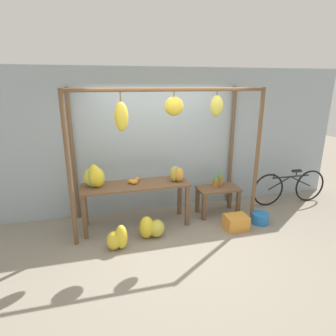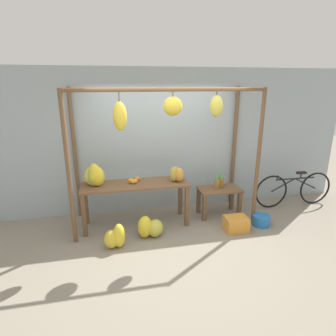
% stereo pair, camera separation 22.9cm
% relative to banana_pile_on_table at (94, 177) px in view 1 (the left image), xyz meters
% --- Properties ---
extents(ground_plane, '(20.00, 20.00, 0.00)m').
position_rel_banana_pile_on_table_xyz_m(ground_plane, '(1.23, -0.77, -0.98)').
color(ground_plane, gray).
extents(shop_wall_back, '(8.00, 0.08, 2.80)m').
position_rel_banana_pile_on_table_xyz_m(shop_wall_back, '(1.23, 0.64, 0.42)').
color(shop_wall_back, '#99A8B2').
rests_on(shop_wall_back, ground_plane).
extents(stall_awning, '(3.24, 1.15, 2.44)m').
position_rel_banana_pile_on_table_xyz_m(stall_awning, '(1.21, -0.22, 0.79)').
color(stall_awning, brown).
rests_on(stall_awning, ground_plane).
extents(display_table_main, '(1.89, 0.58, 0.80)m').
position_rel_banana_pile_on_table_xyz_m(display_table_main, '(0.69, -0.04, -0.30)').
color(display_table_main, brown).
rests_on(display_table_main, ground_plane).
extents(display_table_side, '(0.81, 0.46, 0.56)m').
position_rel_banana_pile_on_table_xyz_m(display_table_side, '(2.32, 0.01, -0.56)').
color(display_table_side, brown).
rests_on(display_table_side, ground_plane).
extents(banana_pile_on_table, '(0.41, 0.39, 0.40)m').
position_rel_banana_pile_on_table_xyz_m(banana_pile_on_table, '(0.00, 0.00, 0.00)').
color(banana_pile_on_table, yellow).
rests_on(banana_pile_on_table, display_table_main).
extents(orange_pile, '(0.22, 0.22, 0.09)m').
position_rel_banana_pile_on_table_xyz_m(orange_pile, '(0.67, -0.00, -0.14)').
color(orange_pile, orange).
rests_on(orange_pile, display_table_main).
extents(pineapple_cluster, '(0.23, 0.17, 0.30)m').
position_rel_banana_pile_on_table_xyz_m(pineapple_cluster, '(2.33, 0.07, -0.30)').
color(pineapple_cluster, olive).
rests_on(pineapple_cluster, display_table_side).
extents(banana_pile_ground_left, '(0.41, 0.32, 0.40)m').
position_rel_banana_pile_on_table_xyz_m(banana_pile_ground_left, '(0.29, -0.74, -0.80)').
color(banana_pile_ground_left, yellow).
rests_on(banana_pile_ground_left, ground_plane).
extents(banana_pile_ground_right, '(0.54, 0.39, 0.38)m').
position_rel_banana_pile_on_table_xyz_m(banana_pile_ground_right, '(0.87, -0.53, -0.81)').
color(banana_pile_ground_right, gold).
rests_on(banana_pile_ground_right, ground_plane).
extents(fruit_crate_white, '(0.40, 0.31, 0.26)m').
position_rel_banana_pile_on_table_xyz_m(fruit_crate_white, '(2.39, -0.64, -0.85)').
color(fruit_crate_white, orange).
rests_on(fruit_crate_white, ground_plane).
extents(blue_bucket, '(0.31, 0.31, 0.19)m').
position_rel_banana_pile_on_table_xyz_m(blue_bucket, '(2.93, -0.56, -0.88)').
color(blue_bucket, blue).
rests_on(blue_bucket, ground_plane).
extents(parked_bicycle, '(1.73, 0.08, 0.75)m').
position_rel_banana_pile_on_table_xyz_m(parked_bicycle, '(4.02, 0.10, -0.61)').
color(parked_bicycle, black).
rests_on(parked_bicycle, ground_plane).
extents(papaya_pile, '(0.27, 0.29, 0.28)m').
position_rel_banana_pile_on_table_xyz_m(papaya_pile, '(1.43, -0.08, -0.05)').
color(papaya_pile, '#B2993D').
rests_on(papaya_pile, display_table_main).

